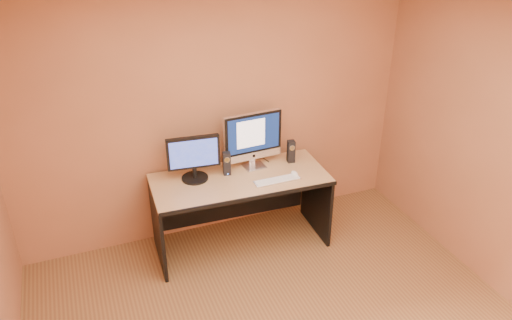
% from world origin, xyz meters
% --- Properties ---
extents(walls, '(4.00, 4.00, 2.60)m').
position_xyz_m(walls, '(0.00, 0.00, 1.30)').
color(walls, '#9D603F').
rests_on(walls, ground).
extents(ceiling, '(4.00, 4.00, 0.00)m').
position_xyz_m(ceiling, '(0.00, 0.00, 2.60)').
color(ceiling, white).
rests_on(ceiling, walls).
extents(desk, '(1.71, 0.81, 0.78)m').
position_xyz_m(desk, '(0.09, 1.56, 0.39)').
color(desk, tan).
rests_on(desk, ground).
extents(imac, '(0.61, 0.25, 0.58)m').
position_xyz_m(imac, '(0.30, 1.72, 1.07)').
color(imac, silver).
rests_on(imac, desk).
extents(second_monitor, '(0.53, 0.30, 0.44)m').
position_xyz_m(second_monitor, '(-0.32, 1.70, 1.00)').
color(second_monitor, black).
rests_on(second_monitor, desk).
extents(speaker_left, '(0.08, 0.09, 0.23)m').
position_xyz_m(speaker_left, '(0.00, 1.68, 0.89)').
color(speaker_left, black).
rests_on(speaker_left, desk).
extents(speaker_right, '(0.08, 0.09, 0.23)m').
position_xyz_m(speaker_right, '(0.68, 1.69, 0.89)').
color(speaker_right, black).
rests_on(speaker_right, desk).
extents(keyboard, '(0.45, 0.12, 0.02)m').
position_xyz_m(keyboard, '(0.40, 1.37, 0.79)').
color(keyboard, silver).
rests_on(keyboard, desk).
extents(mouse, '(0.07, 0.11, 0.04)m').
position_xyz_m(mouse, '(0.60, 1.42, 0.80)').
color(mouse, white).
rests_on(mouse, desk).
extents(cable_a, '(0.05, 0.23, 0.01)m').
position_xyz_m(cable_a, '(0.45, 1.87, 0.78)').
color(cable_a, black).
rests_on(cable_a, desk).
extents(cable_b, '(0.08, 0.18, 0.01)m').
position_xyz_m(cable_b, '(0.30, 1.84, 0.78)').
color(cable_b, black).
rests_on(cable_b, desk).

